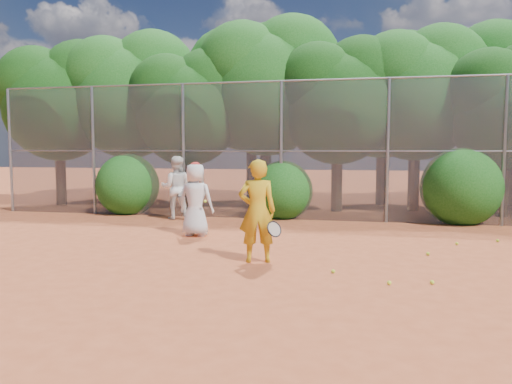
# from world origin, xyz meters

# --- Properties ---
(ground) EXTENTS (80.00, 80.00, 0.00)m
(ground) POSITION_xyz_m (0.00, 0.00, 0.00)
(ground) COLOR #AC4A27
(ground) RESTS_ON ground
(fence_back) EXTENTS (20.05, 0.09, 4.03)m
(fence_back) POSITION_xyz_m (-0.12, 6.00, 2.05)
(fence_back) COLOR gray
(fence_back) RESTS_ON ground
(tree_0) EXTENTS (4.38, 3.81, 6.00)m
(tree_0) POSITION_xyz_m (-9.44, 8.04, 3.93)
(tree_0) COLOR black
(tree_0) RESTS_ON ground
(tree_1) EXTENTS (4.64, 4.03, 6.35)m
(tree_1) POSITION_xyz_m (-6.94, 8.54, 4.16)
(tree_1) COLOR black
(tree_1) RESTS_ON ground
(tree_2) EXTENTS (3.99, 3.47, 5.47)m
(tree_2) POSITION_xyz_m (-4.45, 7.83, 3.58)
(tree_2) COLOR black
(tree_2) RESTS_ON ground
(tree_3) EXTENTS (4.89, 4.26, 6.70)m
(tree_3) POSITION_xyz_m (-1.94, 8.84, 4.40)
(tree_3) COLOR black
(tree_3) RESTS_ON ground
(tree_4) EXTENTS (4.19, 3.64, 5.73)m
(tree_4) POSITION_xyz_m (0.55, 8.24, 3.76)
(tree_4) COLOR black
(tree_4) RESTS_ON ground
(tree_5) EXTENTS (4.51, 3.92, 6.17)m
(tree_5) POSITION_xyz_m (3.06, 9.04, 4.05)
(tree_5) COLOR black
(tree_5) RESTS_ON ground
(tree_6) EXTENTS (3.86, 3.36, 5.29)m
(tree_6) POSITION_xyz_m (5.55, 8.03, 3.47)
(tree_6) COLOR black
(tree_6) RESTS_ON ground
(tree_9) EXTENTS (4.83, 4.20, 6.62)m
(tree_9) POSITION_xyz_m (-7.94, 10.84, 4.34)
(tree_9) COLOR black
(tree_9) RESTS_ON ground
(tree_10) EXTENTS (5.15, 4.48, 7.06)m
(tree_10) POSITION_xyz_m (-2.93, 11.05, 4.63)
(tree_10) COLOR black
(tree_10) RESTS_ON ground
(tree_11) EXTENTS (4.64, 4.03, 6.35)m
(tree_11) POSITION_xyz_m (2.06, 10.64, 4.16)
(tree_11) COLOR black
(tree_11) RESTS_ON ground
(bush_0) EXTENTS (2.00, 2.00, 2.00)m
(bush_0) POSITION_xyz_m (-6.00, 6.30, 1.00)
(bush_0) COLOR #144D13
(bush_0) RESTS_ON ground
(bush_1) EXTENTS (1.80, 1.80, 1.80)m
(bush_1) POSITION_xyz_m (-1.00, 6.30, 0.90)
(bush_1) COLOR #144D13
(bush_1) RESTS_ON ground
(bush_2) EXTENTS (2.20, 2.20, 2.20)m
(bush_2) POSITION_xyz_m (4.00, 6.30, 1.10)
(bush_2) COLOR #144D13
(bush_2) RESTS_ON ground
(player_yellow) EXTENTS (0.90, 0.67, 1.88)m
(player_yellow) POSITION_xyz_m (-0.53, 0.44, 0.94)
(player_yellow) COLOR gold
(player_yellow) RESTS_ON ground
(player_teen) EXTENTS (0.86, 0.58, 1.76)m
(player_teen) POSITION_xyz_m (-2.53, 2.82, 0.87)
(player_teen) COLOR silver
(player_teen) RESTS_ON ground
(player_white) EXTENTS (1.03, 0.90, 1.85)m
(player_white) POSITION_xyz_m (-4.02, 5.40, 0.92)
(player_white) COLOR white
(player_white) RESTS_ON ground
(ball_0) EXTENTS (0.07, 0.07, 0.07)m
(ball_0) POSITION_xyz_m (2.59, 1.66, 0.03)
(ball_0) COLOR #BFDC28
(ball_0) RESTS_ON ground
(ball_1) EXTENTS (0.07, 0.07, 0.07)m
(ball_1) POSITION_xyz_m (4.28, 3.44, 0.03)
(ball_1) COLOR #BFDC28
(ball_1) RESTS_ON ground
(ball_2) EXTENTS (0.07, 0.07, 0.07)m
(ball_2) POSITION_xyz_m (1.75, -0.67, 0.03)
(ball_2) COLOR #BFDC28
(ball_2) RESTS_ON ground
(ball_4) EXTENTS (0.07, 0.07, 0.07)m
(ball_4) POSITION_xyz_m (0.87, -0.13, 0.03)
(ball_4) COLOR #BFDC28
(ball_4) RESTS_ON ground
(ball_5) EXTENTS (0.07, 0.07, 0.07)m
(ball_5) POSITION_xyz_m (3.33, 2.88, 0.03)
(ball_5) COLOR #BFDC28
(ball_5) RESTS_ON ground
(ball_6) EXTENTS (0.07, 0.07, 0.07)m
(ball_6) POSITION_xyz_m (2.39, -0.50, 0.03)
(ball_6) COLOR #BFDC28
(ball_6) RESTS_ON ground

